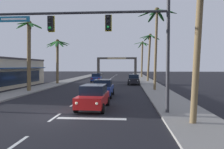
% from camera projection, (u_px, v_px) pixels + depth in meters
% --- Properties ---
extents(ground_plane, '(220.00, 220.00, 0.00)m').
position_uv_depth(ground_plane, '(57.00, 116.00, 12.95)').
color(ground_plane, black).
extents(sidewalk_right, '(3.20, 110.00, 0.14)m').
position_uv_depth(sidewalk_right, '(152.00, 86.00, 32.27)').
color(sidewalk_right, gray).
rests_on(sidewalk_right, ground).
extents(sidewalk_left, '(3.20, 110.00, 0.14)m').
position_uv_depth(sidewalk_left, '(51.00, 85.00, 33.48)').
color(sidewalk_left, gray).
rests_on(sidewalk_left, ground).
extents(lane_markings, '(4.28, 89.64, 0.01)m').
position_uv_depth(lane_markings, '(104.00, 85.00, 33.18)').
color(lane_markings, silver).
rests_on(lane_markings, ground).
extents(traffic_signal_mast, '(11.17, 0.41, 7.19)m').
position_uv_depth(traffic_signal_mast, '(111.00, 33.00, 13.30)').
color(traffic_signal_mast, '#2D2D33').
rests_on(traffic_signal_mast, ground).
extents(sedan_lead_at_stop_bar, '(2.03, 4.48, 1.68)m').
position_uv_depth(sedan_lead_at_stop_bar, '(94.00, 97.00, 15.03)').
color(sedan_lead_at_stop_bar, red).
rests_on(sedan_lead_at_stop_bar, ground).
extents(sedan_third_in_queue, '(1.96, 4.45, 1.68)m').
position_uv_depth(sedan_third_in_queue, '(103.00, 88.00, 21.16)').
color(sedan_third_in_queue, navy).
rests_on(sedan_third_in_queue, ground).
extents(sedan_oncoming_far, '(2.15, 4.53, 1.68)m').
position_uv_depth(sedan_oncoming_far, '(96.00, 77.00, 40.73)').
color(sedan_oncoming_far, navy).
rests_on(sedan_oncoming_far, ground).
extents(sedan_parked_nearest_kerb, '(2.07, 4.50, 1.68)m').
position_uv_depth(sedan_parked_nearest_kerb, '(134.00, 79.00, 35.08)').
color(sedan_parked_nearest_kerb, black).
rests_on(sedan_parked_nearest_kerb, ground).
extents(palm_left_second, '(3.15, 3.06, 8.36)m').
position_uv_depth(palm_left_second, '(29.00, 46.00, 24.89)').
color(palm_left_second, brown).
rests_on(palm_left_second, ground).
extents(palm_left_third, '(4.10, 3.90, 7.51)m').
position_uv_depth(palm_left_third, '(58.00, 53.00, 35.56)').
color(palm_left_third, brown).
rests_on(palm_left_third, ground).
extents(palm_right_nearest, '(3.57, 3.73, 7.88)m').
position_uv_depth(palm_right_nearest, '(200.00, 7.00, 10.50)').
color(palm_right_nearest, brown).
rests_on(palm_right_nearest, ground).
extents(palm_right_second, '(4.65, 4.00, 10.11)m').
position_uv_depth(palm_right_second, '(157.00, 31.00, 25.80)').
color(palm_right_second, brown).
rests_on(palm_right_second, ground).
extents(palm_right_third, '(4.11, 4.22, 9.29)m').
position_uv_depth(palm_right_third, '(150.00, 48.00, 41.12)').
color(palm_right_third, brown).
rests_on(palm_right_third, ground).
extents(palm_right_farthest, '(4.68, 4.44, 9.63)m').
position_uv_depth(palm_right_farthest, '(142.00, 54.00, 56.46)').
color(palm_right_farthest, brown).
rests_on(palm_right_farthest, ground).
extents(town_gateway_arch, '(14.62, 0.90, 6.31)m').
position_uv_depth(town_gateway_arch, '(117.00, 63.00, 78.58)').
color(town_gateway_arch, '#423D38').
rests_on(town_gateway_arch, ground).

